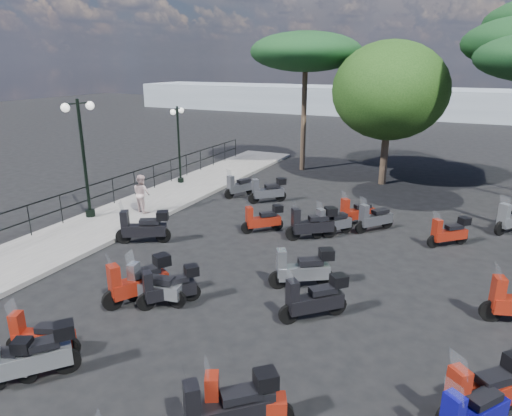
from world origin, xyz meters
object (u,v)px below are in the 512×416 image
at_px(pedestrian_far, 142,193).
at_px(scooter_20, 228,407).
at_px(scooter_23, 374,219).
at_px(scooter_1, 30,357).
at_px(scooter_4, 144,228).
at_px(lamp_post_2, 179,140).
at_px(scooter_10, 263,219).
at_px(scooter_14, 242,404).
at_px(scooter_15, 314,299).
at_px(broadleaf_tree, 390,91).
at_px(scooter_16, 312,224).
at_px(scooter_11, 268,191).
at_px(pine_2, 306,52).
at_px(scooter_8, 40,337).
at_px(scooter_21, 303,269).
at_px(scooter_22, 449,233).
at_px(scooter_19, 471,415).
at_px(scooter_5, 239,187).
at_px(scooter_9, 170,288).
at_px(scooter_3, 152,287).
at_px(scooter_26, 484,391).
at_px(scooter_2, 139,282).
at_px(scooter_17, 356,213).
at_px(lamp_post_1, 83,151).

xyz_separation_m(pedestrian_far, scooter_20, (8.47, -8.40, -0.37)).
height_order(pedestrian_far, scooter_23, pedestrian_far).
height_order(scooter_1, scooter_4, scooter_4).
relative_size(lamp_post_2, scooter_10, 2.92).
relative_size(scooter_14, scooter_15, 1.11).
bearing_deg(broadleaf_tree, scooter_16, -95.05).
bearing_deg(lamp_post_2, scooter_10, -40.69).
bearing_deg(scooter_11, scooter_14, 158.49).
bearing_deg(pine_2, scooter_15, -69.11).
bearing_deg(scooter_8, scooter_11, -21.96).
relative_size(scooter_21, scooter_22, 1.28).
bearing_deg(scooter_19, scooter_1, 51.41).
bearing_deg(scooter_1, scooter_5, -40.12).
distance_m(scooter_9, scooter_14, 4.46).
relative_size(scooter_14, scooter_23, 1.10).
height_order(scooter_16, scooter_21, scooter_16).
xyz_separation_m(scooter_22, broadleaf_tree, (-3.52, 7.28, 4.06)).
xyz_separation_m(scooter_15, broadleaf_tree, (-0.93, 13.51, 4.00)).
distance_m(scooter_20, broadleaf_tree, 17.96).
xyz_separation_m(scooter_3, scooter_5, (-2.47, 9.49, -0.01)).
height_order(scooter_5, scooter_23, scooter_23).
xyz_separation_m(scooter_9, broadleaf_tree, (2.53, 14.45, 4.04)).
bearing_deg(scooter_16, scooter_5, 14.88).
xyz_separation_m(scooter_3, scooter_26, (7.49, -0.73, 0.08)).
bearing_deg(scooter_15, scooter_2, 60.37).
distance_m(pedestrian_far, scooter_3, 7.26).
distance_m(scooter_1, scooter_15, 6.08).
distance_m(scooter_2, scooter_15, 4.43).
bearing_deg(scooter_21, scooter_15, 177.58).
bearing_deg(scooter_8, scooter_1, -164.15).
xyz_separation_m(lamp_post_2, scooter_5, (3.56, -0.56, -1.80)).
height_order(scooter_8, scooter_10, scooter_10).
xyz_separation_m(scooter_17, scooter_21, (-0.11, -5.58, 0.08)).
distance_m(lamp_post_2, scooter_23, 10.40).
distance_m(scooter_10, scooter_20, 9.38).
bearing_deg(lamp_post_1, scooter_11, 54.01).
relative_size(scooter_2, scooter_23, 1.22).
height_order(scooter_1, scooter_15, scooter_1).
relative_size(lamp_post_2, pine_2, 0.50).
bearing_deg(scooter_26, scooter_20, 74.94).
bearing_deg(scooter_10, scooter_21, 174.97).
bearing_deg(scooter_4, scooter_3, -167.61).
height_order(scooter_3, scooter_16, scooter_16).
distance_m(lamp_post_1, scooter_14, 12.39).
bearing_deg(scooter_17, scooter_22, -146.84).
xyz_separation_m(scooter_2, broadleaf_tree, (3.35, 14.63, 3.97)).
xyz_separation_m(scooter_2, scooter_11, (-0.53, 9.24, -0.04)).
height_order(scooter_2, scooter_16, scooter_2).
bearing_deg(scooter_9, scooter_11, -40.94).
bearing_deg(scooter_4, scooter_2, -172.16).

